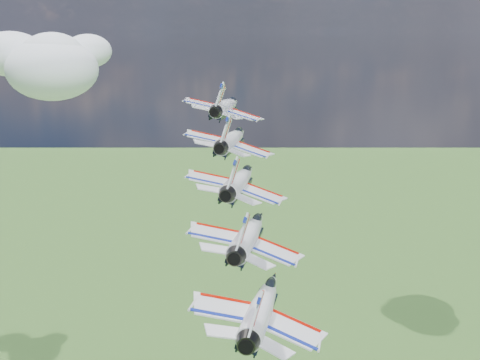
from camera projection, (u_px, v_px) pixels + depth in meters
The scene contains 6 objects.
cloud_left at pixel (57, 60), 207.90m from camera, with size 38.51×30.26×15.13m, color white.
jet_0 at pixel (227, 106), 99.65m from camera, with size 11.30×16.74×5.00m, color white, non-canonical shape.
jet_1 at pixel (233, 139), 89.49m from camera, with size 11.30×16.74×5.00m, color white, non-canonical shape.
jet_2 at pixel (240, 180), 79.34m from camera, with size 11.30×16.74×5.00m, color white, non-canonical shape.
jet_3 at pixel (250, 233), 69.18m from camera, with size 11.30×16.74×5.00m, color silver, non-canonical shape.
jet_4 at pixel (263, 305), 59.02m from camera, with size 11.30×16.74×5.00m, color white, non-canonical shape.
Camera 1 is at (23.82, -63.59, 170.11)m, focal length 50.00 mm.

